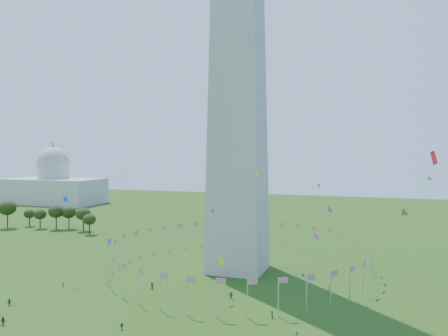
{
  "coord_description": "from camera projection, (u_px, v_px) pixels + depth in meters",
  "views": [
    {
      "loc": [
        39.49,
        -79.79,
        36.8
      ],
      "look_at": [
        0.47,
        35.0,
        32.57
      ],
      "focal_mm": 35.0,
      "sensor_mm": 36.0,
      "label": 1
    }
  ],
  "objects": [
    {
      "name": "ground",
      "position": [
        167.0,
        332.0,
        89.49
      ],
      "size": [
        600.0,
        600.0,
        0.0
      ],
      "primitive_type": "plane",
      "color": "#224510",
      "rests_on": "ground"
    },
    {
      "name": "flag_ring",
      "position": [
        238.0,
        256.0,
        136.64
      ],
      "size": [
        80.24,
        80.24,
        9.0
      ],
      "color": "silver",
      "rests_on": "ground"
    },
    {
      "name": "capitol_building",
      "position": [
        53.0,
        172.0,
        316.91
      ],
      "size": [
        70.0,
        35.0,
        46.0
      ],
      "primitive_type": null,
      "color": "beige",
      "rests_on": "ground"
    },
    {
      "name": "crowd",
      "position": [
        170.0,
        321.0,
        92.97
      ],
      "size": [
        98.98,
        65.46,
        1.9
      ],
      "color": "#194022",
      "rests_on": "ground"
    },
    {
      "name": "kites_aloft",
      "position": [
        261.0,
        218.0,
        105.21
      ],
      "size": [
        125.19,
        82.38,
        32.91
      ],
      "color": "#CC2699",
      "rests_on": "ground"
    },
    {
      "name": "tree_line_west",
      "position": [
        48.0,
        218.0,
        209.66
      ],
      "size": [
        55.57,
        15.19,
        13.27
      ],
      "color": "#324717",
      "rests_on": "ground"
    }
  ]
}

